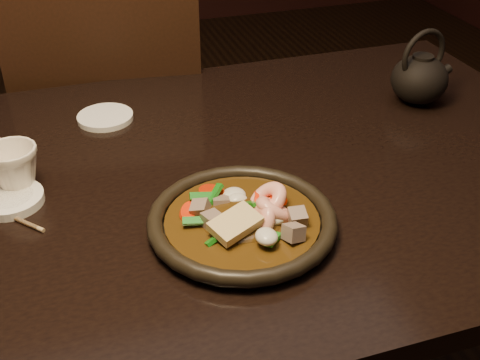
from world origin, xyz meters
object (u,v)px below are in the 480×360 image
object	(u,v)px
chair	(116,131)
tea_cup	(14,167)
teapot	(420,77)
plate	(242,222)
table	(170,215)

from	to	relation	value
chair	tea_cup	size ratio (longest dim) A/B	11.56
chair	teapot	size ratio (longest dim) A/B	6.20
plate	table	bearing A→B (deg)	114.69
chair	plate	xyz separation A→B (m)	(0.10, -0.77, 0.23)
table	chair	world-z (taller)	chair
table	chair	xyz separation A→B (m)	(-0.03, 0.60, -0.14)
chair	plate	bearing A→B (deg)	105.84
chair	table	bearing A→B (deg)	100.56
teapot	table	bearing A→B (deg)	-176.86
table	tea_cup	world-z (taller)	tea_cup
plate	tea_cup	xyz separation A→B (m)	(-0.32, 0.22, 0.03)
table	tea_cup	size ratio (longest dim) A/B	18.78
table	plate	distance (m)	0.21
table	plate	xyz separation A→B (m)	(0.08, -0.17, 0.09)
table	teapot	distance (m)	0.60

